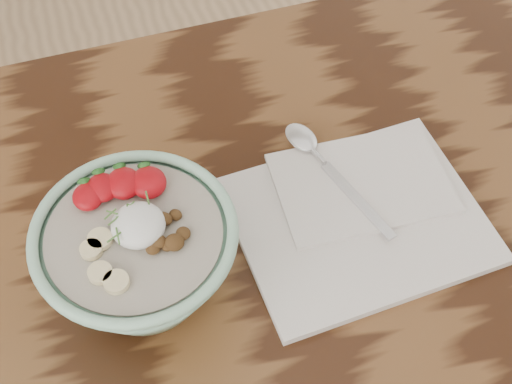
# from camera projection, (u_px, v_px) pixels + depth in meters

# --- Properties ---
(table) EXTENTS (1.60, 0.90, 0.75)m
(table) POSITION_uv_depth(u_px,v_px,m) (118.00, 376.00, 0.82)
(table) COLOR #32190C
(table) RESTS_ON ground
(breakfast_bowl) EXTENTS (0.21, 0.21, 0.14)m
(breakfast_bowl) POSITION_uv_depth(u_px,v_px,m) (139.00, 255.00, 0.73)
(breakfast_bowl) COLOR #9DD3B3
(breakfast_bowl) RESTS_ON table
(napkin) EXTENTS (0.29, 0.24, 0.02)m
(napkin) POSITION_uv_depth(u_px,v_px,m) (359.00, 212.00, 0.84)
(napkin) COLOR white
(napkin) RESTS_ON table
(spoon) EXTENTS (0.08, 0.20, 0.01)m
(spoon) POSITION_uv_depth(u_px,v_px,m) (315.00, 152.00, 0.87)
(spoon) COLOR silver
(spoon) RESTS_ON napkin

